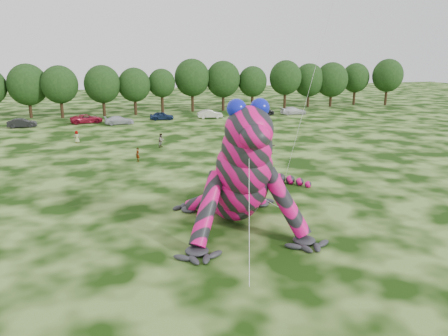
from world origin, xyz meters
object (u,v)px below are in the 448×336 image
at_px(spectator_4, 77,137).
at_px(spectator_1, 161,140).
at_px(tree_8, 135,91).
at_px(car_6, 261,111).
at_px(spectator_0, 138,155).
at_px(car_5, 210,114).
at_px(inflatable_gecko, 231,156).
at_px(tree_5, 28,91).
at_px(car_1, 22,123).
at_px(spectator_5, 271,147).
at_px(tree_12, 252,88).
at_px(car_3, 119,120).
at_px(car_7, 293,111).
at_px(tree_17, 387,82).
at_px(spectator_2, 260,132).
at_px(tree_6, 60,92).
at_px(tree_10, 192,85).
at_px(tree_14, 309,85).
at_px(tree_13, 285,85).
at_px(tree_11, 223,86).
at_px(car_2, 87,119).
at_px(tree_16, 355,84).
at_px(spectator_3, 256,126).
at_px(tree_9, 162,91).
at_px(tree_7, 103,91).
at_px(tree_15, 331,85).
at_px(car_4, 162,116).

relative_size(spectator_4, spectator_1, 0.92).
height_order(tree_8, car_6, tree_8).
bearing_deg(spectator_0, tree_8, 153.40).
bearing_deg(car_5, spectator_0, 157.27).
relative_size(car_5, spectator_4, 2.79).
xyz_separation_m(inflatable_gecko, tree_5, (-20.38, 57.85, 0.30)).
bearing_deg(car_1, spectator_5, -134.52).
bearing_deg(tree_8, tree_12, 1.78).
height_order(car_3, car_5, car_5).
bearing_deg(car_7, tree_17, -70.22).
relative_size(inflatable_gecko, car_7, 3.63).
xyz_separation_m(car_1, spectator_2, (33.68, -18.70, 0.11)).
height_order(tree_6, tree_10, tree_10).
xyz_separation_m(tree_14, car_1, (-56.64, -11.42, -3.97)).
distance_m(tree_13, spectator_1, 44.19).
xyz_separation_m(tree_5, tree_17, (75.07, -1.77, 0.25)).
distance_m(tree_10, spectator_5, 40.20).
bearing_deg(car_6, tree_14, -53.59).
distance_m(tree_11, car_1, 38.78).
relative_size(tree_14, spectator_0, 5.99).
relative_size(tree_8, tree_13, 0.88).
bearing_deg(car_2, tree_11, -81.23).
bearing_deg(tree_16, car_7, -151.87).
height_order(tree_14, car_7, tree_14).
height_order(spectator_3, spectator_2, spectator_3).
distance_m(tree_11, car_7, 15.51).
bearing_deg(tree_14, spectator_5, -122.45).
relative_size(car_3, spectator_1, 2.72).
distance_m(inflatable_gecko, tree_14, 68.48).
distance_m(tree_16, spectator_4, 65.90).
xyz_separation_m(tree_12, tree_14, (13.45, 0.98, 0.21)).
distance_m(tree_9, tree_11, 12.77).
distance_m(tree_5, tree_7, 13.15).
relative_size(tree_5, spectator_5, 5.85).
relative_size(tree_12, car_1, 2.03).
bearing_deg(tree_13, tree_10, 175.79).
relative_size(tree_7, spectator_5, 5.66).
distance_m(tree_9, tree_16, 44.43).
bearing_deg(spectator_0, car_2, 169.22).
xyz_separation_m(tree_11, tree_15, (24.69, -0.42, -0.22)).
xyz_separation_m(tree_17, car_7, (-26.86, -8.18, -4.41)).
bearing_deg(spectator_5, spectator_2, 41.16).
distance_m(car_5, spectator_4, 28.15).
bearing_deg(spectator_4, car_7, -168.50).
bearing_deg(car_3, car_7, -89.08).
bearing_deg(car_4, spectator_5, -155.29).
xyz_separation_m(inflatable_gecko, car_6, (21.58, 49.18, -3.85)).
xyz_separation_m(tree_9, car_6, (17.77, -7.57, -3.59)).
bearing_deg(tree_13, tree_8, -179.74).
height_order(tree_10, car_6, tree_10).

